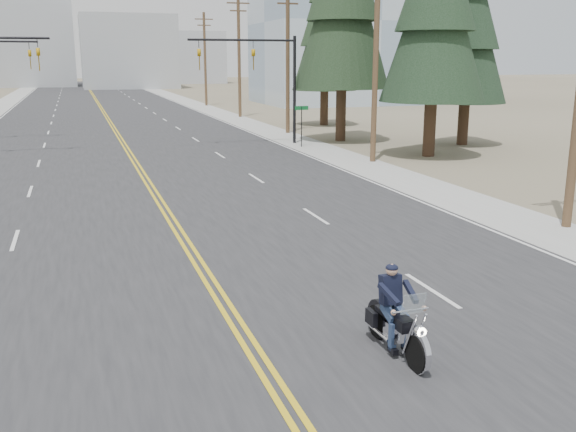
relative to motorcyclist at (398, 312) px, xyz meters
The scene contains 17 objects.
ground_plane 2.98m from the motorcyclist, 154.80° to the right, with size 400.00×400.00×0.00m, color #776D56.
road 68.84m from the motorcyclist, 92.15° to the left, with size 20.00×200.00×0.01m, color #303033.
sidewalk_right 69.37m from the motorcyclist, 82.61° to the left, with size 3.00×200.00×0.01m, color #A5A5A0.
traffic_mast_right 31.71m from the motorcyclist, 78.26° to the left, with size 7.10×0.26×7.00m.
street_sign 29.95m from the motorcyclist, 74.06° to the left, with size 0.90×0.06×2.62m.
utility_pole_b 24.48m from the motorcyclist, 65.52° to the left, with size 2.20×0.30×11.50m.
utility_pole_c 38.41m from the motorcyclist, 74.91° to the left, with size 2.20×0.30×11.00m.
utility_pole_d 52.98m from the motorcyclist, 79.16° to the left, with size 2.20×0.30×11.50m.
utility_pole_e 69.67m from the motorcyclist, 81.79° to the left, with size 2.20×0.30×11.00m.
glass_building 75.37m from the motorcyclist, 66.84° to the left, with size 24.00×16.00×20.00m, color #9EB5CC.
haze_bldg_b 124.06m from the motorcyclist, 87.49° to the left, with size 18.00×14.00×14.00m, color #ADB2B7.
haze_bldg_c 115.33m from the motorcyclist, 71.02° to the left, with size 16.00×12.00×18.00m, color #B7BCC6.
haze_bldg_d 140.08m from the motorcyclist, 96.00° to the left, with size 20.00×15.00×26.00m, color #ADB2B7.
haze_bldg_e 150.55m from the motorcyclist, 81.43° to the left, with size 14.00×14.00×12.00m, color #B7BCC6.
motorcyclist is the anchor object (origin of this frame).
conifer_mid 33.35m from the motorcyclist, 54.83° to the left, with size 5.17×5.17×13.79m.
conifer_far 45.06m from the motorcyclist, 70.42° to the left, with size 5.54×5.54×14.84m.
Camera 1 is at (-2.93, -8.89, 5.48)m, focal length 40.00 mm.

